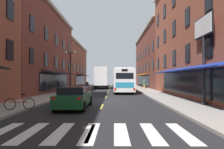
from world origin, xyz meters
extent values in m
cube|color=black|center=(0.00, 0.00, -0.05)|extent=(34.80, 80.00, 0.10)
cube|color=#DBCC4C|center=(0.00, -10.00, 0.00)|extent=(0.14, 2.40, 0.01)
cube|color=#DBCC4C|center=(0.00, -3.50, 0.00)|extent=(0.14, 2.40, 0.01)
cube|color=#DBCC4C|center=(0.00, 3.00, 0.00)|extent=(0.14, 2.40, 0.01)
cube|color=#DBCC4C|center=(0.00, 9.50, 0.00)|extent=(0.14, 2.40, 0.01)
cube|color=#DBCC4C|center=(0.00, 16.00, 0.00)|extent=(0.14, 2.40, 0.01)
cube|color=#DBCC4C|center=(0.00, 22.50, 0.00)|extent=(0.14, 2.40, 0.01)
cube|color=#DBCC4C|center=(0.00, 29.00, 0.00)|extent=(0.14, 2.40, 0.01)
cube|color=#DBCC4C|center=(0.00, 35.50, 0.00)|extent=(0.14, 2.40, 0.01)
cube|color=silver|center=(-3.30, -10.00, 0.00)|extent=(0.50, 2.80, 0.01)
cube|color=silver|center=(-2.20, -10.00, 0.00)|extent=(0.50, 2.80, 0.01)
cube|color=silver|center=(-1.10, -10.00, 0.00)|extent=(0.50, 2.80, 0.01)
cube|color=silver|center=(0.00, -10.00, 0.00)|extent=(0.50, 2.80, 0.01)
cube|color=silver|center=(1.10, -10.00, 0.00)|extent=(0.50, 2.80, 0.01)
cube|color=silver|center=(2.20, -10.00, 0.00)|extent=(0.50, 2.80, 0.01)
cube|color=silver|center=(3.30, -10.00, 0.00)|extent=(0.50, 2.80, 0.01)
cube|color=gray|center=(-5.90, 0.00, 0.07)|extent=(3.00, 80.00, 0.14)
cube|color=gray|center=(5.90, 0.00, 0.07)|extent=(3.00, 80.00, 0.14)
cube|color=black|center=(-7.36, -2.00, 4.20)|extent=(0.10, 1.00, 1.60)
cube|color=black|center=(-7.36, -2.00, 7.40)|extent=(0.10, 1.00, 1.60)
cube|color=brown|center=(-11.40, 10.00, 5.93)|extent=(8.00, 19.90, 11.86)
cube|color=#B2AD9E|center=(-7.30, 10.00, 11.51)|extent=(0.44, 19.40, 0.40)
cube|color=black|center=(-7.36, 10.00, 1.55)|extent=(0.10, 12.00, 2.10)
cube|color=black|center=(-6.65, 10.00, 2.75)|extent=(1.38, 11.20, 0.44)
cube|color=black|center=(-7.36, 2.00, 4.20)|extent=(0.10, 1.00, 1.60)
cube|color=black|center=(-7.36, 6.00, 4.20)|extent=(0.10, 1.00, 1.60)
cube|color=black|center=(-7.36, 10.00, 4.20)|extent=(0.10, 1.00, 1.60)
cube|color=black|center=(-7.36, 14.00, 4.20)|extent=(0.10, 1.00, 1.60)
cube|color=black|center=(-7.36, 18.00, 4.20)|extent=(0.10, 1.00, 1.60)
cube|color=black|center=(-7.36, 2.00, 7.40)|extent=(0.10, 1.00, 1.60)
cube|color=black|center=(-7.36, 6.00, 7.40)|extent=(0.10, 1.00, 1.60)
cube|color=black|center=(-7.36, 10.00, 7.40)|extent=(0.10, 1.00, 1.60)
cube|color=black|center=(-7.36, 14.00, 7.40)|extent=(0.10, 1.00, 1.60)
cube|color=black|center=(-7.36, 18.00, 7.40)|extent=(0.10, 1.00, 1.60)
cube|color=brown|center=(-11.40, 30.00, 5.13)|extent=(8.00, 19.90, 10.27)
cube|color=#B2AD9E|center=(-7.30, 30.00, 9.92)|extent=(0.44, 19.40, 0.40)
cube|color=black|center=(-7.36, 30.00, 1.55)|extent=(0.10, 12.00, 2.10)
cube|color=black|center=(-6.65, 30.00, 2.75)|extent=(1.38, 11.20, 0.44)
cube|color=black|center=(-7.36, 22.00, 4.20)|extent=(0.10, 1.00, 1.60)
cube|color=black|center=(-7.36, 26.00, 4.20)|extent=(0.10, 1.00, 1.60)
cube|color=black|center=(-7.36, 30.00, 4.20)|extent=(0.10, 1.00, 1.60)
cube|color=black|center=(-7.36, 34.00, 4.20)|extent=(0.10, 1.00, 1.60)
cube|color=black|center=(-7.36, 38.00, 4.20)|extent=(0.10, 1.00, 1.60)
cube|color=black|center=(7.36, 0.00, 1.55)|extent=(0.10, 16.00, 2.10)
cube|color=navy|center=(6.65, 0.00, 2.75)|extent=(1.38, 14.93, 0.44)
cube|color=black|center=(7.36, -3.81, 4.20)|extent=(0.10, 1.00, 1.60)
cube|color=black|center=(7.36, 0.00, 4.20)|extent=(0.10, 1.00, 1.60)
cube|color=black|center=(7.36, 3.81, 4.20)|extent=(0.10, 1.00, 1.60)
cube|color=black|center=(7.36, 7.62, 4.20)|extent=(0.10, 1.00, 1.60)
cube|color=black|center=(7.36, 11.43, 4.20)|extent=(0.10, 1.00, 1.60)
cube|color=black|center=(7.36, 0.00, 7.40)|extent=(0.10, 1.00, 1.60)
cube|color=black|center=(7.36, 3.81, 7.40)|extent=(0.10, 1.00, 1.60)
cube|color=black|center=(7.36, 7.62, 7.40)|extent=(0.10, 1.00, 1.60)
cube|color=black|center=(7.36, 11.43, 7.40)|extent=(0.10, 1.00, 1.60)
cube|color=black|center=(7.36, 7.62, 10.60)|extent=(0.10, 1.00, 1.60)
cube|color=black|center=(7.36, 11.43, 10.60)|extent=(0.10, 1.00, 1.60)
cube|color=brown|center=(11.40, 26.67, 6.26)|extent=(8.00, 26.57, 12.52)
cube|color=#B2AD9E|center=(7.30, 26.67, 12.17)|extent=(0.44, 26.07, 0.40)
cube|color=black|center=(7.36, 26.67, 1.55)|extent=(0.10, 16.00, 2.10)
cube|color=brown|center=(6.65, 26.67, 2.75)|extent=(1.38, 14.93, 0.44)
cube|color=black|center=(7.36, 15.24, 4.20)|extent=(0.10, 1.00, 1.60)
cube|color=black|center=(7.36, 19.05, 4.20)|extent=(0.10, 1.00, 1.60)
cube|color=black|center=(7.36, 22.86, 4.20)|extent=(0.10, 1.00, 1.60)
cube|color=black|center=(7.36, 26.67, 4.20)|extent=(0.10, 1.00, 1.60)
cube|color=black|center=(7.36, 30.48, 4.20)|extent=(0.10, 1.00, 1.60)
cube|color=black|center=(7.36, 34.29, 4.20)|extent=(0.10, 1.00, 1.60)
cube|color=black|center=(7.36, 38.10, 4.20)|extent=(0.10, 1.00, 1.60)
cube|color=black|center=(7.36, 15.24, 7.40)|extent=(0.10, 1.00, 1.60)
cube|color=black|center=(7.36, 19.05, 7.40)|extent=(0.10, 1.00, 1.60)
cube|color=black|center=(7.36, 22.86, 7.40)|extent=(0.10, 1.00, 1.60)
cube|color=black|center=(7.36, 26.67, 7.40)|extent=(0.10, 1.00, 1.60)
cube|color=black|center=(7.36, 30.48, 7.40)|extent=(0.10, 1.00, 1.60)
cube|color=black|center=(7.36, 34.29, 7.40)|extent=(0.10, 1.00, 1.60)
cube|color=black|center=(7.36, 38.10, 7.40)|extent=(0.10, 1.00, 1.60)
cylinder|color=black|center=(7.05, -3.68, 2.53)|extent=(0.18, 0.18, 4.79)
cylinder|color=black|center=(7.05, -3.68, 0.26)|extent=(0.40, 0.40, 0.24)
cube|color=black|center=(7.05, -3.68, 5.56)|extent=(0.10, 2.64, 1.42)
cube|color=silver|center=(6.99, -3.68, 5.56)|extent=(0.04, 2.48, 1.26)
cube|color=silver|center=(7.11, -3.68, 5.56)|extent=(0.04, 2.48, 1.26)
cube|color=white|center=(2.07, 10.77, 1.74)|extent=(2.57, 11.12, 2.78)
cube|color=silver|center=(2.07, 10.77, 3.19)|extent=(2.37, 9.92, 0.16)
cube|color=black|center=(2.07, 11.07, 1.94)|extent=(2.61, 8.72, 0.96)
cube|color=maroon|center=(2.07, 10.77, 0.60)|extent=(2.60, 10.72, 0.36)
cube|color=black|center=(2.06, 16.29, 1.94)|extent=(2.25, 0.12, 1.10)
cube|color=black|center=(2.08, 5.25, 2.25)|extent=(2.05, 0.12, 0.70)
cube|color=teal|center=(2.08, 5.24, 1.19)|extent=(2.15, 0.10, 0.64)
cube|color=black|center=(2.08, 5.24, 2.91)|extent=(0.70, 0.10, 0.28)
cube|color=red|center=(0.99, 5.23, 0.70)|extent=(0.20, 0.08, 0.28)
cube|color=red|center=(3.18, 5.23, 0.70)|extent=(0.20, 0.08, 0.28)
cylinder|color=black|center=(0.89, 14.32, 0.50)|extent=(0.30, 1.00, 1.00)
cylinder|color=black|center=(3.24, 14.33, 0.50)|extent=(0.30, 1.00, 1.00)
cylinder|color=black|center=(0.90, 7.71, 0.50)|extent=(0.30, 1.00, 1.00)
cylinder|color=black|center=(3.25, 7.71, 0.50)|extent=(0.30, 1.00, 1.00)
cube|color=black|center=(-1.69, 22.99, 1.55)|extent=(2.36, 2.12, 2.40)
cube|color=black|center=(-1.72, 23.98, 2.40)|extent=(2.00, 0.16, 0.80)
cube|color=white|center=(-1.58, 19.34, 2.38)|extent=(2.55, 5.33, 3.36)
cube|color=#196633|center=(-0.36, 19.37, 2.55)|extent=(0.15, 3.16, 0.90)
cube|color=black|center=(-1.61, 20.37, 0.55)|extent=(2.10, 6.97, 0.24)
cylinder|color=black|center=(-2.78, 22.76, 0.45)|extent=(0.31, 0.91, 0.90)
cylinder|color=black|center=(-0.58, 22.83, 0.45)|extent=(0.31, 0.91, 0.90)
cylinder|color=black|center=(-2.66, 18.52, 0.45)|extent=(0.31, 0.91, 0.90)
cylinder|color=black|center=(-0.46, 18.58, 0.45)|extent=(0.31, 0.91, 0.90)
cube|color=#144723|center=(-1.74, -4.32, 0.61)|extent=(1.76, 4.50, 0.73)
cube|color=black|center=(-1.74, -4.50, 1.18)|extent=(1.60, 2.43, 0.47)
cube|color=red|center=(-2.44, -6.55, 0.87)|extent=(0.20, 0.06, 0.14)
cube|color=red|center=(-1.04, -6.55, 0.87)|extent=(0.20, 0.06, 0.14)
cylinder|color=black|center=(-2.57, -2.77, 0.32)|extent=(0.22, 0.64, 0.64)
cylinder|color=black|center=(-0.92, -2.77, 0.32)|extent=(0.22, 0.64, 0.64)
cylinder|color=black|center=(-2.57, -5.87, 0.32)|extent=(0.22, 0.64, 0.64)
cylinder|color=black|center=(-0.92, -5.87, 0.32)|extent=(0.22, 0.64, 0.64)
cube|color=#144723|center=(-1.85, 30.29, 0.56)|extent=(1.91, 4.79, 0.64)
cube|color=black|center=(-1.85, 30.10, 1.12)|extent=(1.74, 2.59, 0.53)
cube|color=red|center=(-2.62, 27.92, 0.78)|extent=(0.20, 0.06, 0.14)
cube|color=red|center=(-1.08, 27.92, 0.78)|extent=(0.20, 0.06, 0.14)
cylinder|color=black|center=(-2.76, 31.98, 0.32)|extent=(0.22, 0.64, 0.64)
cylinder|color=black|center=(-0.96, 31.98, 0.32)|extent=(0.22, 0.64, 0.64)
cylinder|color=black|center=(-2.75, 28.60, 0.32)|extent=(0.22, 0.64, 0.64)
cylinder|color=black|center=(-0.95, 28.60, 0.32)|extent=(0.22, 0.64, 0.64)
cylinder|color=black|center=(-1.57, 0.70, 0.31)|extent=(0.14, 0.63, 0.62)
cylinder|color=black|center=(-1.46, -0.75, 0.31)|extent=(0.16, 0.63, 0.62)
cylinder|color=#B2B2B7|center=(-1.56, 0.58, 0.61)|extent=(0.09, 0.33, 0.68)
ellipsoid|color=maroon|center=(-1.53, 0.16, 0.81)|extent=(0.36, 0.58, 0.28)
cube|color=black|center=(-1.50, -0.24, 0.74)|extent=(0.30, 0.58, 0.12)
cube|color=#B2B2B7|center=(-1.51, -0.02, 0.40)|extent=(0.27, 0.42, 0.30)
cylinder|color=#B2B2B7|center=(-1.55, 0.48, 1.02)|extent=(0.62, 0.08, 0.04)
cylinder|color=black|center=(-1.50, -0.17, 1.13)|extent=(0.37, 0.48, 0.66)
sphere|color=black|center=(-1.51, -0.06, 1.53)|extent=(0.26, 0.26, 0.26)
cylinder|color=black|center=(-1.69, -0.16, 0.40)|extent=(0.17, 0.37, 0.56)
cylinder|color=black|center=(-1.33, -0.13, 0.40)|extent=(0.17, 0.37, 0.56)
torus|color=black|center=(-5.16, -5.94, 0.47)|extent=(0.66, 0.14, 0.66)
torus|color=black|center=(-4.13, -5.78, 0.47)|extent=(0.66, 0.14, 0.66)
cylinder|color=red|center=(-4.65, -5.86, 0.57)|extent=(0.99, 0.19, 0.04)
cylinder|color=red|center=(-4.47, -5.83, 0.75)|extent=(0.14, 0.06, 0.50)
cube|color=black|center=(-4.45, -5.83, 1.02)|extent=(0.22, 0.15, 0.06)
cylinder|color=red|center=(-5.09, -5.93, 1.02)|extent=(0.10, 0.48, 0.03)
cylinder|color=navy|center=(-6.38, 7.69, 0.53)|extent=(0.28, 0.28, 0.78)
cylinder|color=black|center=(-6.38, 7.69, 1.22)|extent=(0.36, 0.36, 0.60)
sphere|color=#CE665D|center=(-6.38, 7.69, 1.65)|extent=(0.21, 0.21, 0.21)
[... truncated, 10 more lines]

